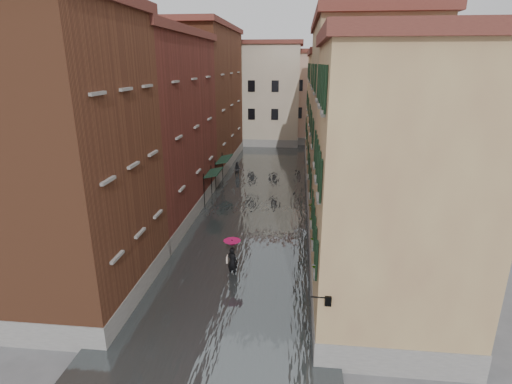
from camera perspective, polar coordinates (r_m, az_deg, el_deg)
The scene contains 16 objects.
ground at distance 21.34m, azimuth -3.28°, elevation -12.48°, with size 120.00×120.00×0.00m, color #555557.
floodwater at distance 33.07m, azimuth 0.36°, elevation -0.90°, with size 10.00×60.00×0.20m, color #474D4F.
building_left_near at distance 19.54m, azimuth -25.40°, elevation 3.49°, with size 6.00×8.00×13.00m, color brown.
building_left_mid at distance 29.32m, azimuth -14.34°, elevation 8.49°, with size 6.00×14.00×12.50m, color maroon.
building_left_far at distance 43.50m, azimuth -7.55°, elevation 12.82°, with size 6.00×16.00×14.00m, color brown.
building_right_near at distance 17.33m, azimuth 18.69°, elevation 0.04°, with size 6.00×8.00×11.50m, color #A07553.
building_right_mid at distance 27.73m, azimuth 14.22°, elevation 8.51°, with size 6.00×14.00×13.00m, color tan.
building_right_far at distance 42.60m, azimuth 11.51°, elevation 10.82°, with size 6.00×16.00×11.50m, color #A07553.
building_end_cream at distance 56.63m, azimuth -0.10°, elevation 13.63°, with size 12.00×9.00×13.00m, color beige.
building_end_pink at distance 58.39m, azimuth 9.18°, elevation 13.05°, with size 10.00×9.00×12.00m, color tan.
awning_near at distance 31.75m, azimuth -6.14°, elevation 2.64°, with size 1.09×2.73×2.80m.
awning_far at distance 36.12m, azimuth -4.61°, elevation 4.59°, with size 1.09×3.28×2.80m.
wall_lantern at distance 14.47m, azimuth 10.18°, elevation -14.97°, with size 0.71×0.22×0.35m.
window_planters at distance 18.98m, azimuth 8.63°, elevation -4.85°, with size 0.59×7.86×0.84m.
pedestrian_main at distance 21.15m, azimuth -3.41°, elevation -8.97°, with size 0.92×0.92×2.06m.
pedestrian_far at distance 39.47m, azimuth -2.66°, elevation 3.23°, with size 0.74×0.58×1.53m, color black.
Camera 1 is at (3.16, -18.12, 10.81)m, focal length 28.00 mm.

